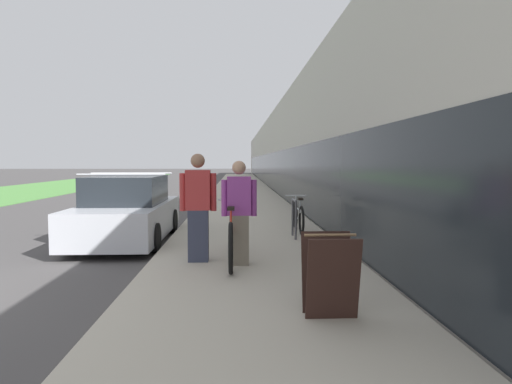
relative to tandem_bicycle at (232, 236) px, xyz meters
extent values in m
cube|color=#B2AA99|center=(0.39, 18.57, -0.49)|extent=(3.55, 70.00, 0.15)
cube|color=#BCB7AD|center=(7.21, 26.57, 1.84)|extent=(10.00, 70.00, 4.79)
cube|color=#1E2328|center=(2.25, 26.57, 0.69)|extent=(0.10, 63.00, 2.20)
cube|color=#518E42|center=(-13.08, 22.57, -0.55)|extent=(7.38, 70.00, 0.03)
torus|color=black|center=(0.00, 0.97, -0.02)|extent=(0.06, 0.78, 0.78)
torus|color=black|center=(0.00, -0.95, -0.02)|extent=(0.06, 0.78, 0.78)
cylinder|color=red|center=(0.00, 0.01, 0.21)|extent=(0.04, 1.64, 0.04)
cylinder|color=red|center=(0.00, -0.38, 0.10)|extent=(0.04, 0.97, 0.36)
cylinder|color=red|center=(0.00, -0.61, 0.37)|extent=(0.03, 0.03, 0.32)
cube|color=black|center=(0.00, -0.61, 0.53)|extent=(0.11, 0.22, 0.05)
cylinder|color=red|center=(0.00, 0.82, 0.38)|extent=(0.03, 0.03, 0.34)
cylinder|color=silver|center=(0.00, 0.82, 0.55)|extent=(0.52, 0.03, 0.03)
cube|color=#756B5B|center=(0.13, -0.34, -0.01)|extent=(0.31, 0.22, 0.81)
cube|color=#933D93|center=(0.13, -0.34, 0.71)|extent=(0.38, 0.22, 0.62)
cylinder|color=#933D93|center=(-0.11, -0.34, 0.68)|extent=(0.10, 0.10, 0.59)
cylinder|color=#933D93|center=(0.36, -0.34, 0.68)|extent=(0.10, 0.10, 0.59)
sphere|color=tan|center=(0.13, -0.34, 1.16)|extent=(0.22, 0.22, 0.22)
cube|color=#33384C|center=(-0.55, -0.05, 0.02)|extent=(0.33, 0.24, 0.87)
cube|color=#B23333|center=(-0.55, -0.05, 0.79)|extent=(0.41, 0.24, 0.66)
cylinder|color=#B23333|center=(-0.81, -0.05, 0.75)|extent=(0.10, 0.10, 0.63)
cylinder|color=#B23333|center=(-0.30, -0.05, 0.75)|extent=(0.10, 0.10, 0.63)
sphere|color=#936B51|center=(-0.55, -0.05, 1.27)|extent=(0.24, 0.24, 0.24)
cylinder|color=#4C4C51|center=(1.35, 1.98, 0.00)|extent=(0.05, 0.05, 0.82)
cylinder|color=#4C4C51|center=(1.35, 2.53, 0.00)|extent=(0.05, 0.05, 0.82)
cylinder|color=#4C4C51|center=(1.35, 2.25, 0.41)|extent=(0.05, 0.55, 0.05)
torus|color=black|center=(1.56, 3.73, -0.08)|extent=(0.05, 0.66, 0.66)
torus|color=black|center=(1.56, 2.59, -0.08)|extent=(0.05, 0.66, 0.66)
cylinder|color=#B7BCC1|center=(1.56, 3.16, 0.12)|extent=(0.04, 0.96, 0.04)
cylinder|color=#B7BCC1|center=(1.56, 2.93, 0.03)|extent=(0.04, 0.58, 0.31)
cylinder|color=#B7BCC1|center=(1.56, 2.80, 0.26)|extent=(0.03, 0.03, 0.27)
cube|color=black|center=(1.56, 2.80, 0.40)|extent=(0.11, 0.22, 0.05)
cylinder|color=#B7BCC1|center=(1.56, 3.64, 0.27)|extent=(0.03, 0.03, 0.29)
cylinder|color=silver|center=(1.56, 3.64, 0.41)|extent=(0.52, 0.03, 0.03)
cube|color=#331E19|center=(1.10, -3.01, 0.03)|extent=(0.56, 0.20, 0.89)
cube|color=#331E19|center=(1.10, -2.65, 0.03)|extent=(0.56, 0.20, 0.89)
cylinder|color=#93704C|center=(1.10, -2.83, 0.47)|extent=(0.56, 0.03, 0.03)
cube|color=silver|center=(-2.38, 2.69, -0.04)|extent=(1.76, 4.31, 0.73)
cube|color=#1E2328|center=(-2.38, 2.69, 0.63)|extent=(1.51, 2.15, 0.61)
cylinder|color=silver|center=(-2.38, 3.16, 0.98)|extent=(1.88, 0.04, 0.04)
cylinder|color=silver|center=(-2.38, 2.21, 0.98)|extent=(1.88, 0.04, 0.04)
cylinder|color=black|center=(-3.20, 3.98, -0.26)|extent=(0.22, 0.60, 0.60)
cylinder|color=black|center=(-1.57, 3.98, -0.26)|extent=(0.22, 0.60, 0.60)
cylinder|color=black|center=(-3.20, 1.40, -0.26)|extent=(0.22, 0.60, 0.60)
cylinder|color=black|center=(-1.57, 1.40, -0.26)|extent=(0.22, 0.60, 0.60)
camera|label=1|loc=(0.10, -7.65, 1.26)|focal=32.00mm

